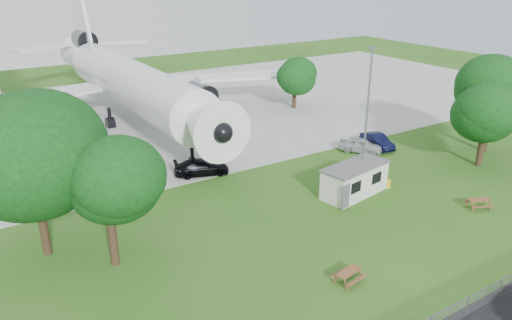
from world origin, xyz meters
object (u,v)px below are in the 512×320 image
airliner (127,80)px  picnic_west (348,282)px  site_cabin (355,180)px  picnic_east (478,208)px

airliner → picnic_west: (-0.23, -39.47, -5.27)m
picnic_west → site_cabin: bearing=34.8°
airliner → picnic_east: airliner is taller
airliner → site_cabin: bearing=-73.9°
site_cabin → airliner: bearing=106.1°
airliner → picnic_west: bearing=-90.3°
site_cabin → picnic_west: size_ratio=3.85×
airliner → site_cabin: size_ratio=6.88×
airliner → picnic_west: airliner is taller
picnic_west → picnic_east: (15.49, 1.89, 0.00)m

